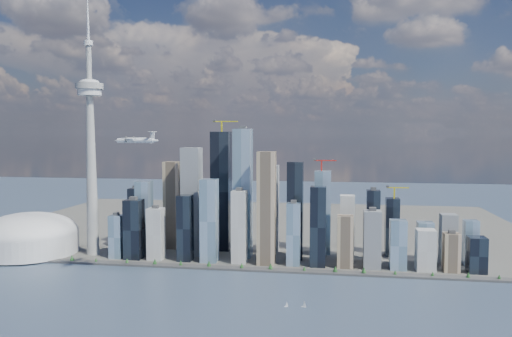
% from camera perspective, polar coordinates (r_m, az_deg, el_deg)
% --- Properties ---
extents(ground, '(4000.00, 4000.00, 0.00)m').
position_cam_1_polar(ground, '(738.50, -7.80, -16.47)').
color(ground, '#314456').
rests_on(ground, ground).
extents(seawall, '(1100.00, 22.00, 4.00)m').
position_cam_1_polar(seawall, '(968.33, -3.46, -11.31)').
color(seawall, '#383838').
rests_on(seawall, ground).
extents(land, '(1400.00, 900.00, 3.00)m').
position_cam_1_polar(land, '(1400.32, 0.53, -6.51)').
color(land, '#4C4C47').
rests_on(land, ground).
extents(shoreline_trees, '(960.53, 7.20, 8.80)m').
position_cam_1_polar(shoreline_trees, '(966.56, -3.46, -10.92)').
color(shoreline_trees, '#3F2D1E').
rests_on(shoreline_trees, seawall).
extents(skyscraper_cluster, '(736.00, 142.00, 284.64)m').
position_cam_1_polar(skyscraper_cluster, '(1022.71, 0.85, -5.48)').
color(skyscraper_cluster, black).
rests_on(skyscraper_cluster, land).
extents(needle_tower, '(56.00, 56.00, 550.50)m').
position_cam_1_polar(needle_tower, '(1093.71, -18.37, 2.67)').
color(needle_tower, gray).
rests_on(needle_tower, land).
extents(dome_stadium, '(200.00, 200.00, 86.00)m').
position_cam_1_polar(dome_stadium, '(1176.65, -24.49, -7.03)').
color(dome_stadium, silver).
rests_on(dome_stadium, land).
extents(airplane, '(77.94, 68.97, 18.99)m').
position_cam_1_polar(airplane, '(842.97, -13.53, 3.20)').
color(airplane, silver).
rests_on(airplane, ground).
extents(sailboat_west, '(7.67, 3.92, 10.69)m').
position_cam_1_polar(sailboat_west, '(771.82, 5.52, -15.26)').
color(sailboat_west, white).
rests_on(sailboat_west, ground).
extents(sailboat_east, '(6.11, 2.32, 8.43)m').
position_cam_1_polar(sailboat_east, '(771.54, 3.51, -15.31)').
color(sailboat_east, white).
rests_on(sailboat_east, ground).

